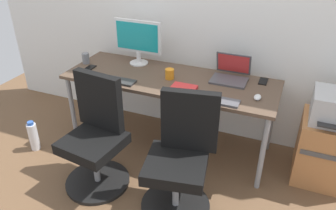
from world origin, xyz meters
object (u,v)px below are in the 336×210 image
(water_bottle_on_floor, at_px, (33,136))
(open_laptop, at_px, (231,74))
(office_chair_left, at_px, (96,138))
(coffee_mug, at_px, (169,74))
(side_cabinet, at_px, (325,150))
(desktop_monitor, at_px, (138,39))
(office_chair_right, at_px, (181,160))

(water_bottle_on_floor, distance_m, open_laptop, 1.96)
(office_chair_left, distance_m, coffee_mug, 0.85)
(side_cabinet, height_order, water_bottle_on_floor, side_cabinet)
(office_chair_left, height_order, desktop_monitor, desktop_monitor)
(side_cabinet, relative_size, coffee_mug, 6.28)
(coffee_mug, bearing_deg, office_chair_right, -61.64)
(office_chair_left, xyz_separation_m, office_chair_right, (0.73, -0.00, 0.00))
(office_chair_right, distance_m, side_cabinet, 1.27)
(office_chair_right, height_order, desktop_monitor, desktop_monitor)
(office_chair_right, relative_size, desktop_monitor, 1.96)
(office_chair_left, xyz_separation_m, desktop_monitor, (-0.05, 0.90, 0.55))
(office_chair_right, relative_size, side_cabinet, 1.63)
(office_chair_left, bearing_deg, water_bottle_on_floor, 172.01)
(desktop_monitor, distance_m, coffee_mug, 0.51)
(side_cabinet, bearing_deg, office_chair_right, -144.10)
(side_cabinet, xyz_separation_m, open_laptop, (-0.88, 0.14, 0.49))
(coffee_mug, bearing_deg, desktop_monitor, 152.83)
(office_chair_left, distance_m, office_chair_right, 0.73)
(side_cabinet, distance_m, water_bottle_on_floor, 2.65)
(desktop_monitor, bearing_deg, water_bottle_on_floor, -134.55)
(office_chair_left, height_order, coffee_mug, office_chair_left)
(office_chair_right, xyz_separation_m, coffee_mug, (-0.37, 0.69, 0.35))
(side_cabinet, bearing_deg, water_bottle_on_floor, -166.41)
(office_chair_left, relative_size, open_laptop, 3.03)
(water_bottle_on_floor, bearing_deg, side_cabinet, 13.59)
(office_chair_right, bearing_deg, office_chair_left, 179.96)
(office_chair_right, height_order, coffee_mug, office_chair_right)
(coffee_mug, bearing_deg, open_laptop, 21.26)
(open_laptop, height_order, coffee_mug, open_laptop)
(side_cabinet, bearing_deg, coffee_mug, -177.82)
(side_cabinet, bearing_deg, desktop_monitor, 174.94)
(office_chair_right, distance_m, open_laptop, 0.96)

